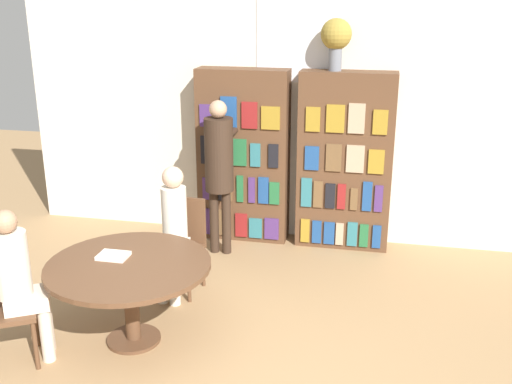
# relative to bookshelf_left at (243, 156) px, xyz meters

# --- Properties ---
(wall_back) EXTENTS (6.40, 0.07, 3.00)m
(wall_back) POSITION_rel_bookshelf_left_xyz_m (0.57, 0.19, 0.53)
(wall_back) COLOR beige
(wall_back) RESTS_ON ground_plane
(bookshelf_left) EXTENTS (1.02, 0.34, 1.95)m
(bookshelf_left) POSITION_rel_bookshelf_left_xyz_m (0.00, 0.00, 0.00)
(bookshelf_left) COLOR brown
(bookshelf_left) RESTS_ON ground_plane
(bookshelf_right) EXTENTS (1.02, 0.34, 1.95)m
(bookshelf_right) POSITION_rel_bookshelf_left_xyz_m (1.14, 0.00, -0.00)
(bookshelf_right) COLOR brown
(bookshelf_right) RESTS_ON ground_plane
(flower_vase) EXTENTS (0.32, 0.32, 0.53)m
(flower_vase) POSITION_rel_bookshelf_left_xyz_m (0.99, 0.00, 1.32)
(flower_vase) COLOR slate
(flower_vase) RESTS_ON bookshelf_right
(reading_table) EXTENTS (1.31, 1.31, 0.70)m
(reading_table) POSITION_rel_bookshelf_left_xyz_m (-0.37, -2.38, -0.38)
(reading_table) COLOR brown
(reading_table) RESTS_ON ground_plane
(chair_left_side) EXTENTS (0.44, 0.44, 0.90)m
(chair_left_side) POSITION_rel_bookshelf_left_xyz_m (-0.27, -1.39, -0.47)
(chair_left_side) COLOR brown
(chair_left_side) RESTS_ON ground_plane
(seated_reader_left) EXTENTS (0.26, 0.37, 1.26)m
(seated_reader_left) POSITION_rel_bookshelf_left_xyz_m (-0.29, -1.58, -0.26)
(seated_reader_left) COLOR beige
(seated_reader_left) RESTS_ON ground_plane
(seated_reader_right) EXTENTS (0.41, 0.39, 1.24)m
(seated_reader_right) POSITION_rel_bookshelf_left_xyz_m (-1.08, -2.79, -0.27)
(seated_reader_right) COLOR beige
(seated_reader_right) RESTS_ON ground_plane
(librarian_standing) EXTENTS (0.30, 0.57, 1.69)m
(librarian_standing) POSITION_rel_bookshelf_left_xyz_m (-0.14, -0.50, 0.06)
(librarian_standing) COLOR #332319
(librarian_standing) RESTS_ON ground_plane
(open_book_on_table) EXTENTS (0.24, 0.18, 0.03)m
(open_book_on_table) POSITION_rel_bookshelf_left_xyz_m (-0.53, -2.30, -0.26)
(open_book_on_table) COLOR silver
(open_book_on_table) RESTS_ON reading_table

